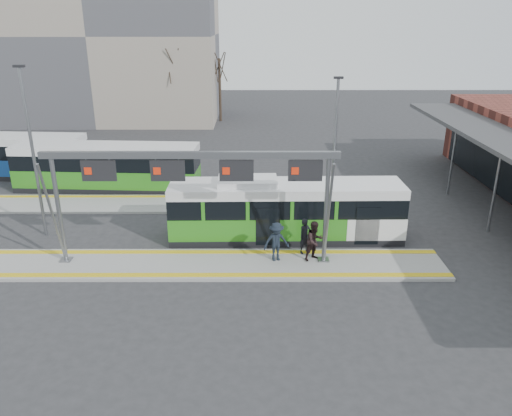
# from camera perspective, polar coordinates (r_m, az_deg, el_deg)

# --- Properties ---
(ground) EXTENTS (120.00, 120.00, 0.00)m
(ground) POSITION_cam_1_polar(r_m,az_deg,el_deg) (23.29, -5.83, -6.61)
(ground) COLOR #2D2D30
(ground) RESTS_ON ground
(platform_main) EXTENTS (22.00, 3.00, 0.15)m
(platform_main) POSITION_cam_1_polar(r_m,az_deg,el_deg) (23.25, -5.84, -6.44)
(platform_main) COLOR gray
(platform_main) RESTS_ON ground
(platform_second) EXTENTS (20.00, 3.00, 0.15)m
(platform_second) POSITION_cam_1_polar(r_m,az_deg,el_deg) (31.11, -11.80, 0.45)
(platform_second) COLOR gray
(platform_second) RESTS_ON ground
(tactile_main) EXTENTS (22.00, 2.65, 0.02)m
(tactile_main) POSITION_cam_1_polar(r_m,az_deg,el_deg) (23.21, -5.85, -6.26)
(tactile_main) COLOR yellow
(tactile_main) RESTS_ON platform_main
(tactile_second) EXTENTS (20.00, 0.35, 0.02)m
(tactile_second) POSITION_cam_1_polar(r_m,az_deg,el_deg) (32.14, -11.42, 1.31)
(tactile_second) COLOR yellow
(tactile_second) RESTS_ON platform_second
(gantry) EXTENTS (13.00, 1.68, 5.20)m
(gantry) POSITION_cam_1_polar(r_m,az_deg,el_deg) (21.93, -7.08, 3.73)
(gantry) COLOR slate
(gantry) RESTS_ON platform_main
(apartment_block) EXTENTS (24.50, 12.50, 18.40)m
(apartment_block) POSITION_cam_1_polar(r_m,az_deg,el_deg) (58.87, -17.08, 18.60)
(apartment_block) COLOR gray
(apartment_block) RESTS_ON ground
(hero_bus) EXTENTS (11.83, 2.68, 3.24)m
(hero_bus) POSITION_cam_1_polar(r_m,az_deg,el_deg) (25.53, 3.37, -0.33)
(hero_bus) COLOR black
(hero_bus) RESTS_ON ground
(bg_bus_green) EXTENTS (12.11, 3.22, 3.00)m
(bg_bus_green) POSITION_cam_1_polar(r_m,az_deg,el_deg) (34.41, -16.62, 4.46)
(bg_bus_green) COLOR black
(bg_bus_green) RESTS_ON ground
(bg_bus_blue) EXTENTS (11.63, 3.30, 3.00)m
(bg_bus_blue) POSITION_cam_1_polar(r_m,az_deg,el_deg) (40.03, -26.88, 5.30)
(bg_bus_blue) COLOR black
(bg_bus_blue) RESTS_ON ground
(passenger_a) EXTENTS (0.75, 0.69, 1.73)m
(passenger_a) POSITION_cam_1_polar(r_m,az_deg,el_deg) (23.83, 5.62, -3.21)
(passenger_a) COLOR black
(passenger_a) RESTS_ON platform_main
(passenger_b) EXTENTS (1.16, 1.10, 1.90)m
(passenger_b) POSITION_cam_1_polar(r_m,az_deg,el_deg) (23.19, 6.72, -3.74)
(passenger_b) COLOR black
(passenger_b) RESTS_ON platform_main
(passenger_c) EXTENTS (1.34, 0.96, 1.87)m
(passenger_c) POSITION_cam_1_polar(r_m,az_deg,el_deg) (23.00, 2.34, -3.87)
(passenger_c) COLOR black
(passenger_c) RESTS_ON platform_main
(tree_left) EXTENTS (1.40, 1.40, 8.24)m
(tree_left) POSITION_cam_1_polar(r_m,az_deg,el_deg) (51.82, -9.52, 15.70)
(tree_left) COLOR #382B21
(tree_left) RESTS_ON ground
(tree_mid) EXTENTS (1.40, 1.40, 7.57)m
(tree_mid) POSITION_cam_1_polar(r_m,az_deg,el_deg) (55.55, -4.21, 15.73)
(tree_mid) COLOR #382B21
(tree_mid) RESTS_ON ground
(lamp_west) EXTENTS (0.50, 0.25, 8.67)m
(lamp_west) POSITION_cam_1_polar(r_m,az_deg,el_deg) (27.19, -24.17, 6.03)
(lamp_west) COLOR slate
(lamp_west) RESTS_ON ground
(lamp_east) EXTENTS (0.50, 0.25, 7.80)m
(lamp_east) POSITION_cam_1_polar(r_m,az_deg,el_deg) (28.31, 8.99, 7.24)
(lamp_east) COLOR slate
(lamp_east) RESTS_ON ground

